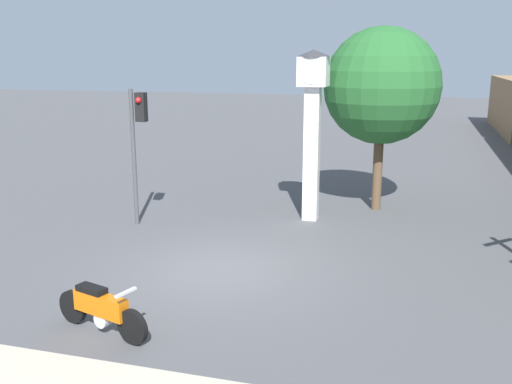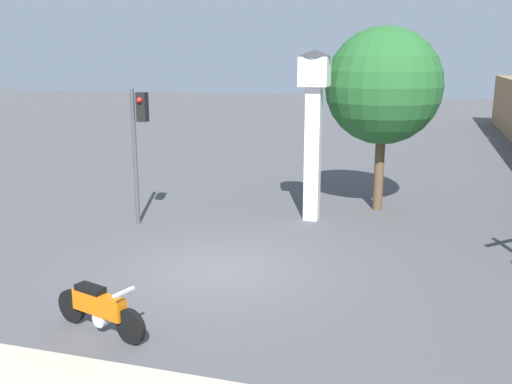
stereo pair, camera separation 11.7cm
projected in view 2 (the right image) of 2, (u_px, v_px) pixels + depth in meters
name	position (u px, v px, depth m)	size (l,w,h in m)	color
ground_plane	(221.00, 270.00, 13.08)	(120.00, 120.00, 0.00)	#4C4C4F
motorcycle	(99.00, 308.00, 10.03)	(2.06, 0.77, 0.94)	black
clock_tower	(314.00, 111.00, 16.38)	(0.98, 0.98, 4.96)	white
traffic_light	(139.00, 132.00, 15.99)	(0.50, 0.35, 3.90)	#47474C
street_tree	(383.00, 86.00, 17.34)	(3.56, 3.56, 5.67)	brown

